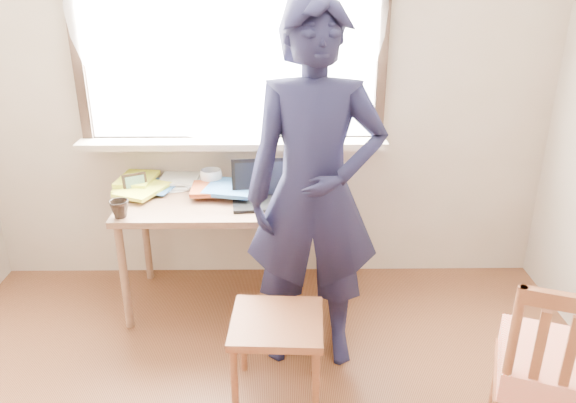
{
  "coord_description": "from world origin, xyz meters",
  "views": [
    {
      "loc": [
        0.09,
        -1.35,
        1.92
      ],
      "look_at": [
        0.12,
        0.95,
        0.95
      ],
      "focal_mm": 35.0,
      "sensor_mm": 36.0,
      "label": 1
    }
  ],
  "objects_px": {
    "person": "(314,194)",
    "desk": "(232,210)",
    "mug_white": "(211,178)",
    "mug_dark": "(120,209)",
    "work_chair": "(277,332)",
    "side_chair": "(555,372)",
    "laptop": "(262,192)"
  },
  "relations": [
    {
      "from": "mug_dark",
      "to": "person",
      "type": "xyz_separation_m",
      "value": [
        1.02,
        -0.25,
        0.18
      ]
    },
    {
      "from": "person",
      "to": "mug_dark",
      "type": "bearing_deg",
      "value": 168.1
    },
    {
      "from": "laptop",
      "to": "person",
      "type": "bearing_deg",
      "value": -59.55
    },
    {
      "from": "desk",
      "to": "person",
      "type": "height_order",
      "value": "person"
    },
    {
      "from": "laptop",
      "to": "mug_white",
      "type": "xyz_separation_m",
      "value": [
        -0.31,
        0.24,
        -0.0
      ]
    },
    {
      "from": "mug_dark",
      "to": "side_chair",
      "type": "bearing_deg",
      "value": -28.34
    },
    {
      "from": "side_chair",
      "to": "desk",
      "type": "bearing_deg",
      "value": 136.34
    },
    {
      "from": "laptop",
      "to": "mug_white",
      "type": "relative_size",
      "value": 2.62
    },
    {
      "from": "laptop",
      "to": "mug_dark",
      "type": "distance_m",
      "value": 0.78
    },
    {
      "from": "desk",
      "to": "side_chair",
      "type": "height_order",
      "value": "side_chair"
    },
    {
      "from": "desk",
      "to": "work_chair",
      "type": "bearing_deg",
      "value": -72.43
    },
    {
      "from": "mug_white",
      "to": "person",
      "type": "bearing_deg",
      "value": -50.11
    },
    {
      "from": "mug_dark",
      "to": "work_chair",
      "type": "height_order",
      "value": "mug_dark"
    },
    {
      "from": "laptop",
      "to": "person",
      "type": "distance_m",
      "value": 0.56
    },
    {
      "from": "laptop",
      "to": "side_chair",
      "type": "xyz_separation_m",
      "value": [
        1.16,
        -1.24,
        -0.25
      ]
    },
    {
      "from": "mug_white",
      "to": "mug_dark",
      "type": "height_order",
      "value": "mug_white"
    },
    {
      "from": "work_chair",
      "to": "person",
      "type": "distance_m",
      "value": 0.67
    },
    {
      "from": "laptop",
      "to": "mug_dark",
      "type": "height_order",
      "value": "laptop"
    },
    {
      "from": "laptop",
      "to": "side_chair",
      "type": "distance_m",
      "value": 1.72
    },
    {
      "from": "side_chair",
      "to": "person",
      "type": "xyz_separation_m",
      "value": [
        -0.89,
        0.78,
        0.42
      ]
    },
    {
      "from": "laptop",
      "to": "person",
      "type": "height_order",
      "value": "person"
    },
    {
      "from": "work_chair",
      "to": "person",
      "type": "height_order",
      "value": "person"
    },
    {
      "from": "mug_white",
      "to": "person",
      "type": "relative_size",
      "value": 0.07
    },
    {
      "from": "mug_white",
      "to": "work_chair",
      "type": "bearing_deg",
      "value": -68.83
    },
    {
      "from": "mug_dark",
      "to": "side_chair",
      "type": "distance_m",
      "value": 2.18
    },
    {
      "from": "mug_white",
      "to": "side_chair",
      "type": "xyz_separation_m",
      "value": [
        1.47,
        -1.48,
        -0.25
      ]
    },
    {
      "from": "side_chair",
      "to": "mug_dark",
      "type": "bearing_deg",
      "value": 151.66
    },
    {
      "from": "laptop",
      "to": "mug_dark",
      "type": "relative_size",
      "value": 3.43
    },
    {
      "from": "desk",
      "to": "mug_dark",
      "type": "distance_m",
      "value": 0.63
    },
    {
      "from": "mug_dark",
      "to": "side_chair",
      "type": "xyz_separation_m",
      "value": [
        1.91,
        -1.03,
        -0.24
      ]
    },
    {
      "from": "laptop",
      "to": "mug_dark",
      "type": "xyz_separation_m",
      "value": [
        -0.75,
        -0.21,
        -0.01
      ]
    },
    {
      "from": "person",
      "to": "desk",
      "type": "bearing_deg",
      "value": 133.94
    }
  ]
}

